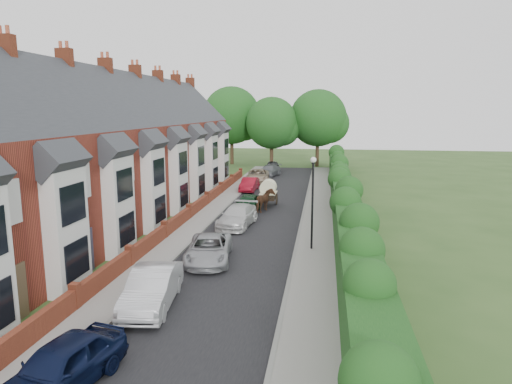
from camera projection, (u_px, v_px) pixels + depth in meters
ground at (237, 273)px, 21.65m from camera, size 140.00×140.00×0.00m
road at (259, 218)px, 32.43m from camera, size 6.00×58.00×0.02m
pavement_hedge_side at (317, 220)px, 31.82m from camera, size 2.20×58.00×0.12m
pavement_house_side at (207, 216)px, 32.98m from camera, size 1.70×58.00×0.12m
kerb_hedge_side at (302, 219)px, 31.97m from camera, size 0.18×58.00×0.13m
kerb_house_side at (217, 216)px, 32.86m from camera, size 0.18×58.00×0.13m
hedge at (344, 199)px, 31.28m from camera, size 2.10×58.00×2.85m
terrace_row at (112, 155)px, 32.16m from camera, size 9.05×40.50×11.50m
garden_wall_row at (189, 213)px, 32.08m from camera, size 0.35×40.35×1.10m
lamppost at (313, 191)px, 24.46m from camera, size 0.32×0.32×5.16m
tree_far_left at (274, 124)px, 60.02m from camera, size 7.14×6.80×9.29m
tree_far_right at (321, 120)px, 60.97m from camera, size 7.98×7.60×10.31m
tree_far_back at (235, 117)px, 63.64m from camera, size 8.40×8.00×10.82m
car_navy at (61, 367)px, 12.43m from camera, size 2.57×4.48×1.44m
car_silver_a at (152, 288)px, 17.80m from camera, size 2.15×4.77×1.52m
car_silver_b at (209, 249)px, 23.15m from camera, size 2.79×4.92×1.30m
car_white at (238, 216)px, 30.13m from camera, size 2.38×4.91×1.38m
car_green at (248, 204)px, 34.10m from camera, size 1.69×4.03×1.36m
car_red at (249, 184)px, 43.19m from camera, size 1.44×3.89×1.27m
car_beige at (258, 176)px, 48.39m from camera, size 2.67×5.12×1.38m
car_grey at (269, 171)px, 52.72m from camera, size 2.77×4.74×1.29m
car_black at (272, 167)px, 56.09m from camera, size 1.80×4.14×1.39m
horse at (265, 201)px, 34.37m from camera, size 1.47×2.19×1.70m
horse_cart at (268, 191)px, 36.42m from camera, size 1.34×2.96×2.13m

